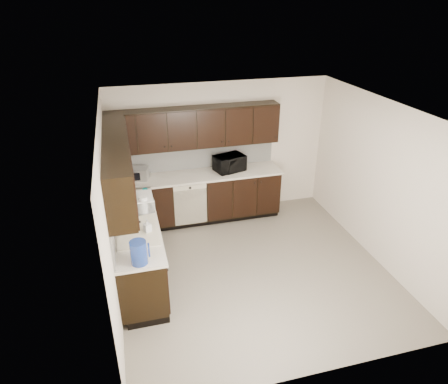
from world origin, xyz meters
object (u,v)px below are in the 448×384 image
object	(u,v)px
blue_pitcher	(139,253)
sink	(138,237)
microwave	(229,163)
storage_bin	(135,204)
toaster_oven	(138,174)

from	to	relation	value
blue_pitcher	sink	bearing A→B (deg)	82.57
microwave	blue_pitcher	xyz separation A→B (m)	(-1.79, -2.41, 0.00)
microwave	storage_bin	distance (m)	2.06
toaster_oven	storage_bin	world-z (taller)	toaster_oven
storage_bin	blue_pitcher	size ratio (longest dim) A/B	1.75
sink	toaster_oven	size ratio (longest dim) A/B	2.44
microwave	blue_pitcher	distance (m)	3.01
storage_bin	blue_pitcher	xyz separation A→B (m)	(-0.03, -1.35, 0.05)
microwave	toaster_oven	xyz separation A→B (m)	(-1.63, 0.04, -0.04)
blue_pitcher	toaster_oven	bearing A→B (deg)	80.03
sink	blue_pitcher	size ratio (longest dim) A/B	2.72
sink	blue_pitcher	distance (m)	0.72
sink	toaster_oven	bearing A→B (deg)	85.23
sink	storage_bin	distance (m)	0.68
sink	microwave	size ratio (longest dim) A/B	1.55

